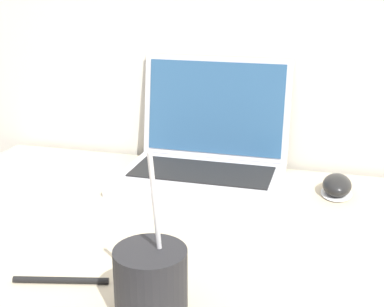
{
  "coord_description": "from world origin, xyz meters",
  "views": [
    {
      "loc": [
        0.2,
        -0.38,
        1.16
      ],
      "look_at": [
        -0.06,
        0.55,
        0.84
      ],
      "focal_mm": 50.0,
      "sensor_mm": 36.0,
      "label": 1
    }
  ],
  "objects_px": {
    "laptop": "(206,153)",
    "pen": "(61,280)",
    "computer_mouse": "(337,186)",
    "drink_cup": "(149,282)"
  },
  "relations": [
    {
      "from": "laptop",
      "to": "pen",
      "type": "bearing_deg",
      "value": -101.33
    },
    {
      "from": "pen",
      "to": "computer_mouse",
      "type": "bearing_deg",
      "value": 49.95
    },
    {
      "from": "laptop",
      "to": "pen",
      "type": "xyz_separation_m",
      "value": [
        -0.09,
        -0.46,
        -0.05
      ]
    },
    {
      "from": "laptop",
      "to": "pen",
      "type": "relative_size",
      "value": 2.48
    },
    {
      "from": "drink_cup",
      "to": "computer_mouse",
      "type": "height_order",
      "value": "drink_cup"
    },
    {
      "from": "laptop",
      "to": "computer_mouse",
      "type": "xyz_separation_m",
      "value": [
        0.27,
        -0.03,
        -0.04
      ]
    },
    {
      "from": "drink_cup",
      "to": "computer_mouse",
      "type": "xyz_separation_m",
      "value": [
        0.22,
        0.47,
        -0.03
      ]
    },
    {
      "from": "laptop",
      "to": "pen",
      "type": "height_order",
      "value": "laptop"
    },
    {
      "from": "computer_mouse",
      "to": "laptop",
      "type": "bearing_deg",
      "value": 174.15
    },
    {
      "from": "laptop",
      "to": "computer_mouse",
      "type": "bearing_deg",
      "value": -5.85
    }
  ]
}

